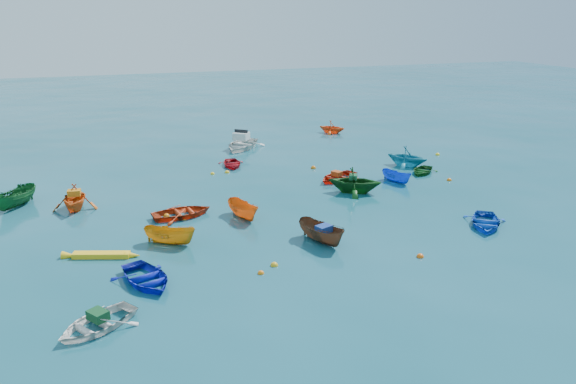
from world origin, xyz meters
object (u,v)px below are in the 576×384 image
object	(u,v)px
dinghy_white_near	(97,328)
kayak_yellow	(102,257)
dinghy_blue_sw	(147,283)
dinghy_blue_se	(485,226)
motorboat_white	(242,148)

from	to	relation	value
dinghy_white_near	kayak_yellow	bearing A→B (deg)	142.85
dinghy_blue_sw	dinghy_white_near	distance (m)	3.69
dinghy_blue_se	dinghy_white_near	bearing A→B (deg)	-133.75
kayak_yellow	dinghy_blue_se	bearing A→B (deg)	-78.87
dinghy_blue_se	kayak_yellow	xyz separation A→B (m)	(-19.57, 2.46, 0.00)
kayak_yellow	motorboat_white	world-z (taller)	motorboat_white
dinghy_blue_sw	kayak_yellow	bearing A→B (deg)	99.22
motorboat_white	dinghy_blue_sw	bearing A→B (deg)	-76.26
dinghy_blue_sw	dinghy_blue_se	size ratio (longest dim) A/B	1.05
dinghy_white_near	dinghy_blue_se	xyz separation A→B (m)	(19.88, 3.94, 0.00)
dinghy_white_near	dinghy_blue_se	bearing A→B (deg)	66.80
dinghy_blue_se	dinghy_blue_sw	bearing A→B (deg)	-142.14
dinghy_white_near	dinghy_blue_se	world-z (taller)	dinghy_blue_se
dinghy_white_near	dinghy_blue_se	distance (m)	20.27
dinghy_blue_se	kayak_yellow	world-z (taller)	dinghy_blue_se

